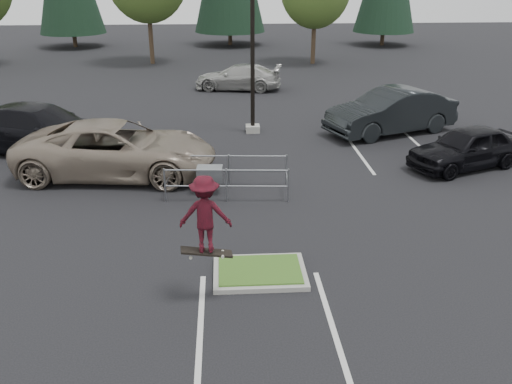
{
  "coord_description": "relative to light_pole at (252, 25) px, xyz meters",
  "views": [
    {
      "loc": [
        -0.77,
        -11.13,
        6.83
      ],
      "look_at": [
        0.0,
        1.5,
        1.52
      ],
      "focal_mm": 38.0,
      "sensor_mm": 36.0,
      "label": 1
    }
  ],
  "objects": [
    {
      "name": "car_l_black",
      "position": [
        -8.5,
        -2.24,
        -3.63
      ],
      "size": [
        6.86,
        4.35,
        1.85
      ],
      "primitive_type": "imported",
      "rotation": [
        0.0,
        0.0,
        1.27
      ],
      "color": "black",
      "rests_on": "ground"
    },
    {
      "name": "ground",
      "position": [
        -0.5,
        -12.0,
        -4.56
      ],
      "size": [
        120.0,
        120.0,
        0.0
      ],
      "primitive_type": "plane",
      "color": "black",
      "rests_on": "ground"
    },
    {
      "name": "grass_median",
      "position": [
        -0.5,
        -12.0,
        -4.48
      ],
      "size": [
        2.2,
        1.6,
        0.16
      ],
      "color": "#A2A197",
      "rests_on": "ground"
    },
    {
      "name": "car_r_charc",
      "position": [
        6.0,
        -0.5,
        -3.6
      ],
      "size": [
        6.15,
        4.0,
        1.91
      ],
      "primitive_type": "imported",
      "rotation": [
        0.0,
        0.0,
        5.09
      ],
      "color": "black",
      "rests_on": "ground"
    },
    {
      "name": "cart_corral",
      "position": [
        -1.63,
        -6.92,
        -3.87
      ],
      "size": [
        3.95,
        1.66,
        1.1
      ],
      "rotation": [
        0.0,
        0.0,
        -0.07
      ],
      "color": "gray",
      "rests_on": "ground"
    },
    {
      "name": "car_far_silver",
      "position": [
        -0.32,
        8.92,
        -3.83
      ],
      "size": [
        5.33,
        2.94,
        1.46
      ],
      "primitive_type": "imported",
      "rotation": [
        0.0,
        0.0,
        4.53
      ],
      "color": "#B0AFAB",
      "rests_on": "ground"
    },
    {
      "name": "light_pole",
      "position": [
        0.0,
        0.0,
        0.0
      ],
      "size": [
        0.7,
        0.6,
        10.12
      ],
      "color": "#A2A197",
      "rests_on": "ground"
    },
    {
      "name": "skateboarder",
      "position": [
        -1.7,
        -13.0,
        -2.47
      ],
      "size": [
        1.11,
        0.67,
        1.85
      ],
      "rotation": [
        0.0,
        0.0,
        3.1
      ],
      "color": "black",
      "rests_on": "ground"
    },
    {
      "name": "car_l_tan",
      "position": [
        -5.0,
        -5.0,
        -3.62
      ],
      "size": [
        7.07,
        3.78,
        1.89
      ],
      "primitive_type": "imported",
      "rotation": [
        0.0,
        0.0,
        1.47
      ],
      "color": "gray",
      "rests_on": "ground"
    },
    {
      "name": "car_r_black",
      "position": [
        7.5,
        -5.0,
        -3.8
      ],
      "size": [
        4.79,
        3.27,
        1.52
      ],
      "primitive_type": "imported",
      "rotation": [
        0.0,
        0.0,
        5.08
      ],
      "color": "black",
      "rests_on": "ground"
    },
    {
      "name": "stall_lines",
      "position": [
        -1.85,
        -5.98,
        -4.56
      ],
      "size": [
        22.62,
        17.6,
        0.01
      ],
      "color": "silver",
      "rests_on": "ground"
    }
  ]
}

